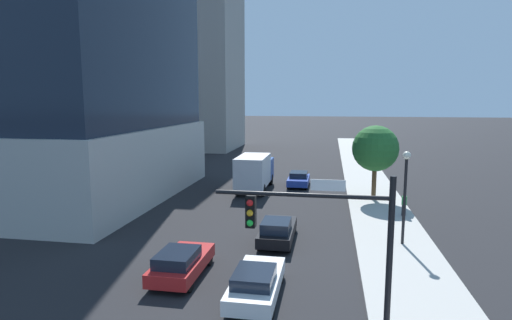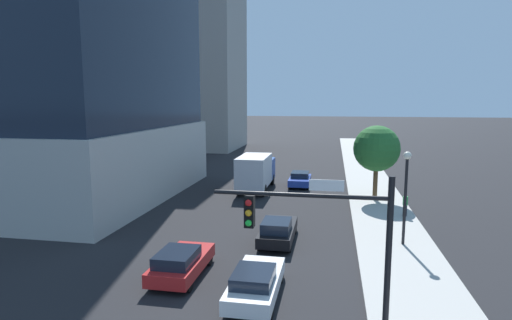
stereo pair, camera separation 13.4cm
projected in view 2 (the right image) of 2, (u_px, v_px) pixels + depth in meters
sidewalk at (385, 219)px, 28.47m from camera, size 4.36×120.00×0.15m
construction_building at (199, 30)px, 68.56m from camera, size 13.90×15.06×45.87m
traffic_light_pole at (324, 230)px, 13.46m from camera, size 5.76×0.48×5.65m
street_lamp at (406, 183)px, 22.85m from camera, size 0.44×0.44×5.21m
street_tree at (377, 149)px, 33.12m from camera, size 3.65×3.65×5.98m
car_blue at (300, 179)px, 39.56m from camera, size 1.91×4.06×1.35m
car_black at (278, 230)px, 23.95m from camera, size 1.84×4.71×1.47m
car_white at (255, 283)px, 17.16m from camera, size 1.87×4.65×1.39m
car_red at (181, 262)px, 19.23m from camera, size 1.90×4.37×1.42m
box_truck at (256, 171)px, 37.50m from camera, size 2.48×7.11×3.26m
pedestrian_green_shirt at (405, 205)px, 28.84m from camera, size 0.34×0.34×1.60m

